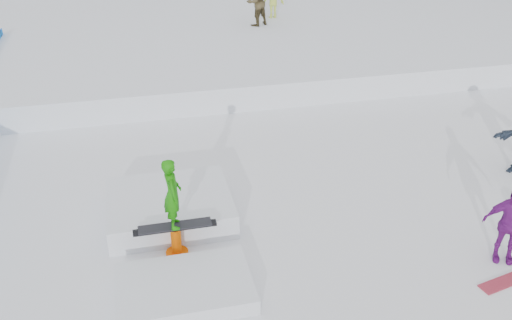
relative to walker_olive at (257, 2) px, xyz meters
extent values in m
plane|color=white|center=(-3.25, -13.55, -1.73)|extent=(120.00, 120.00, 0.00)
cube|color=white|center=(-3.25, 2.45, -1.33)|extent=(50.00, 18.00, 0.80)
cylinder|color=black|center=(-9.75, 0.65, -1.18)|extent=(0.05, 0.05, 1.10)
imported|color=#3F351D|center=(0.00, 0.00, 0.00)|extent=(1.11, 1.01, 1.86)
imported|color=#771B83|center=(1.42, -14.59, -0.90)|extent=(1.04, 0.80, 1.65)
cube|color=maroon|center=(1.25, -15.19, -1.71)|extent=(1.43, 0.57, 0.03)
cube|color=white|center=(-4.69, -11.70, -1.46)|extent=(2.60, 2.20, 0.54)
cube|color=white|center=(-4.69, -14.20, -1.58)|extent=(2.40, 1.60, 0.30)
cylinder|color=orange|center=(-4.69, -13.00, -1.70)|extent=(0.44, 0.44, 0.06)
cylinder|color=orange|center=(-4.69, -13.00, -1.43)|extent=(0.20, 0.20, 0.60)
cube|color=black|center=(-4.69, -13.00, -1.10)|extent=(1.60, 0.16, 0.06)
cube|color=black|center=(-4.69, -13.00, -1.05)|extent=(1.40, 0.28, 0.03)
imported|color=#167B07|center=(-4.69, -13.00, -0.33)|extent=(0.34, 0.52, 1.42)
camera|label=1|loc=(-5.24, -22.08, 5.27)|focal=40.00mm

